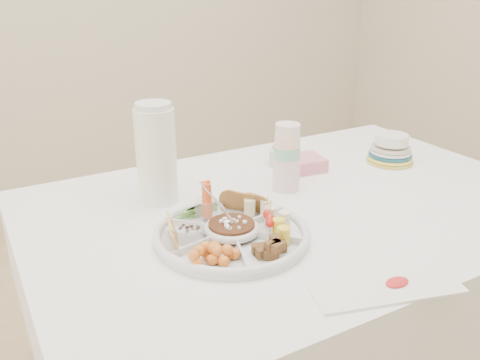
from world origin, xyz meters
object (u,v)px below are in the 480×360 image
dining_table (294,311)px  thermos (156,152)px  party_tray (232,231)px  plate_stack (391,148)px

dining_table → thermos: 0.67m
dining_table → party_tray: party_tray is taller
plate_stack → party_tray: bearing=-163.6°
party_tray → thermos: thermos is taller
thermos → plate_stack: thermos is taller
dining_table → party_tray: (-0.28, -0.10, 0.40)m
thermos → plate_stack: 0.83m
dining_table → plate_stack: bearing=14.4°
thermos → party_tray: bearing=-77.0°
dining_table → plate_stack: 0.65m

